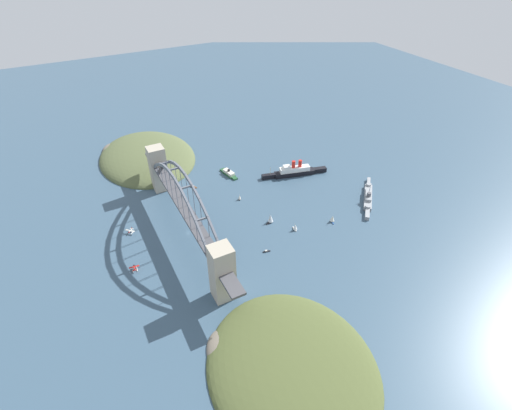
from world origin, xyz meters
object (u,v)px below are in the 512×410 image
Objects in this scene: small_boat_0 at (193,187)px; harbor_ferry_steamer at (229,173)px; small_boat_2 at (295,227)px; harbor_arch_bridge at (184,210)px; small_boat_3 at (271,218)px; small_boat_1 at (240,197)px; naval_cruiser at (368,197)px; ocean_liner at (295,171)px; seaplane_taxiing_near_bridge at (131,231)px; seaplane_second_in_formation at (134,268)px; small_boat_5 at (332,219)px; small_boat_4 at (266,251)px.

harbor_ferry_steamer is at bearing 96.09° from small_boat_0.
harbor_arch_bridge is at bearing -115.45° from small_boat_2.
small_boat_1 is at bearing -167.78° from small_boat_3.
small_boat_2 is (129.01, 16.16, 1.48)m from harbor_ferry_steamer.
harbor_arch_bridge is 29.54× the size of small_boat_2.
small_boat_2 reaches higher than small_boat_1.
harbor_ferry_steamer is (-122.24, -119.20, -0.71)m from naval_cruiser.
small_boat_3 is at bearing 12.22° from small_boat_1.
harbor_arch_bridge is at bearing -74.75° from ocean_liner.
naval_cruiser is at bearing 75.05° from seaplane_taxiing_near_bridge.
naval_cruiser is at bearing 86.93° from seaplane_second_in_formation.
seaplane_taxiing_near_bridge is 1.29× the size of small_boat_1.
harbor_arch_bridge is at bearing -45.60° from harbor_ferry_steamer.
harbor_ferry_steamer is at bearing -118.18° from ocean_liner.
harbor_arch_bridge reaches higher than harbor_ferry_steamer.
small_boat_1 is 107.10m from small_boat_5.
harbor_ferry_steamer is 130.03m from small_boat_2.
small_boat_2 is (74.69, 27.31, 0.71)m from small_boat_1.
small_boat_4 is at bearing 73.34° from seaplane_second_in_formation.
harbor_ferry_steamer is at bearing -156.78° from small_boat_5.
small_boat_3 is 1.49× the size of small_boat_4.
ocean_liner is 9.41× the size of seaplane_taxiing_near_bridge.
seaplane_taxiing_near_bridge is 0.79× the size of small_boat_3.
small_boat_5 is at bearing 40.41° from small_boat_1.
small_boat_2 is 0.94× the size of small_boat_5.
small_boat_4 is at bearing -70.89° from small_boat_2.
harbor_ferry_steamer is 3.53× the size of small_boat_0.
seaplane_taxiing_near_bridge is 0.98× the size of small_boat_0.
small_boat_4 is (21.23, -144.80, -2.39)m from naval_cruiser.
small_boat_1 is at bearing 90.04° from seaplane_taxiing_near_bridge.
small_boat_2 is (20.85, 159.76, 1.66)m from seaplane_second_in_formation.
seaplane_second_in_formation is 143.71m from small_boat_3.
small_boat_3 is (100.78, 49.43, 4.38)m from small_boat_0.
small_boat_4 is at bearing -43.32° from ocean_liner.
small_boat_2 is at bearing -86.24° from naval_cruiser.
small_boat_3 is at bearing 90.84° from seaplane_second_in_formation.
small_boat_5 reaches higher than small_boat_0.
small_boat_1 is 90.35m from small_boat_4.
small_boat_2 is (123.74, 65.53, 3.20)m from small_boat_0.
harbor_arch_bridge reaches higher than small_boat_5.
small_boat_1 is 79.52m from small_boat_2.
ocean_liner is 11.16× the size of small_boat_4.
harbor_arch_bridge reaches higher than small_boat_2.
small_boat_1 is 52.96m from small_boat_3.
naval_cruiser reaches higher than small_boat_3.
naval_cruiser reaches higher than small_boat_1.
ocean_liner is 7.46× the size of small_boat_3.
harbor_ferry_steamer is 145.75m from small_boat_4.
harbor_arch_bridge reaches higher than naval_cruiser.
small_boat_2 is (74.60, 150.98, 1.78)m from seaplane_taxiing_near_bridge.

